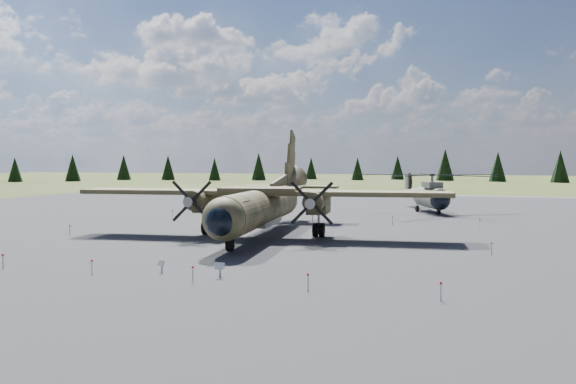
% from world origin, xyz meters
% --- Properties ---
extents(ground, '(500.00, 500.00, 0.00)m').
position_xyz_m(ground, '(0.00, 0.00, 0.00)').
color(ground, '#5A662D').
rests_on(ground, ground).
extents(apron, '(120.00, 120.00, 0.04)m').
position_xyz_m(apron, '(0.00, 10.00, 0.00)').
color(apron, slate).
rests_on(apron, ground).
extents(transport_plane, '(30.45, 27.51, 10.02)m').
position_xyz_m(transport_plane, '(-1.24, 5.31, 2.88)').
color(transport_plane, '#353D21').
rests_on(transport_plane, ground).
extents(helicopter_near, '(23.76, 23.76, 4.67)m').
position_xyz_m(helicopter_near, '(10.59, 30.86, 3.31)').
color(helicopter_near, gray).
rests_on(helicopter_near, ground).
extents(info_placard_left, '(0.46, 0.29, 0.67)m').
position_xyz_m(info_placard_left, '(-0.84, -11.73, 0.45)').
color(info_placard_left, gray).
rests_on(info_placard_left, ground).
extents(info_placard_right, '(0.54, 0.28, 0.81)m').
position_xyz_m(info_placard_right, '(2.75, -11.94, 0.54)').
color(info_placard_right, gray).
rests_on(info_placard_right, ground).
extents(barrier_fence, '(33.12, 29.62, 0.85)m').
position_xyz_m(barrier_fence, '(-0.46, -0.08, 0.51)').
color(barrier_fence, white).
rests_on(barrier_fence, ground).
extents(treeline, '(324.13, 331.18, 10.91)m').
position_xyz_m(treeline, '(7.81, -8.27, 4.76)').
color(treeline, black).
rests_on(treeline, ground).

